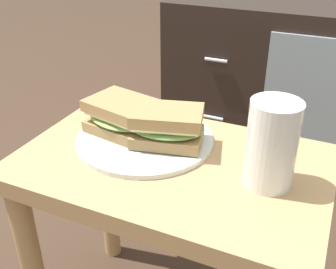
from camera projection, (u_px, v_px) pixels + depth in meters
side_table at (171, 199)px, 0.78m from camera, size 0.56×0.36×0.46m
tv_cabinet at (300, 81)px, 1.53m from camera, size 0.96×0.46×0.58m
plate at (145, 139)px, 0.79m from camera, size 0.27×0.27×0.01m
sandwich_front at (123, 116)px, 0.79m from camera, size 0.16×0.13×0.07m
sandwich_back at (167, 126)px, 0.75m from camera, size 0.16×0.12×0.07m
beer_glass at (272, 145)px, 0.64m from camera, size 0.08×0.08×0.15m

